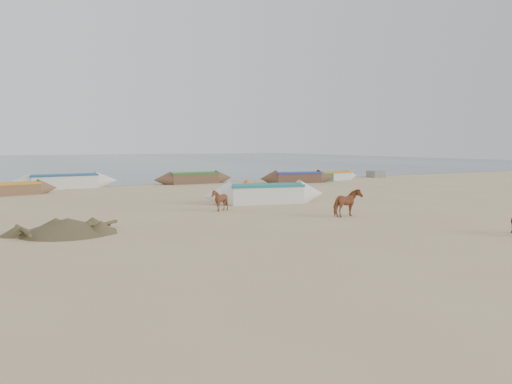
% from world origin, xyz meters
% --- Properties ---
extents(ground, '(140.00, 140.00, 0.00)m').
position_xyz_m(ground, '(0.00, 0.00, 0.00)').
color(ground, tan).
rests_on(ground, ground).
extents(sea, '(160.00, 160.00, 0.00)m').
position_xyz_m(sea, '(0.00, 82.00, 0.01)').
color(sea, slate).
rests_on(sea, ground).
extents(cow_adult, '(1.45, 0.88, 1.14)m').
position_xyz_m(cow_adult, '(3.21, 1.99, 0.57)').
color(cow_adult, '#965231').
rests_on(cow_adult, ground).
extents(calf_front, '(1.06, 0.98, 0.99)m').
position_xyz_m(calf_front, '(-0.76, 6.05, 0.50)').
color(calf_front, '#562C1B').
rests_on(calf_front, ground).
extents(near_canoe, '(6.51, 2.78, 0.97)m').
position_xyz_m(near_canoe, '(2.52, 7.77, 0.49)').
color(near_canoe, white).
rests_on(near_canoe, ground).
extents(debris_pile, '(3.81, 3.81, 0.50)m').
position_xyz_m(debris_pile, '(-7.55, 3.36, 0.25)').
color(debris_pile, brown).
rests_on(debris_pile, ground).
extents(waterline_canoes, '(42.06, 5.31, 0.97)m').
position_xyz_m(waterline_canoes, '(-2.15, 20.37, 0.44)').
color(waterline_canoes, white).
rests_on(waterline_canoes, ground).
extents(beach_clutter, '(43.15, 5.12, 0.64)m').
position_xyz_m(beach_clutter, '(3.81, 19.99, 0.30)').
color(beach_clutter, '#2D6434').
rests_on(beach_clutter, ground).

